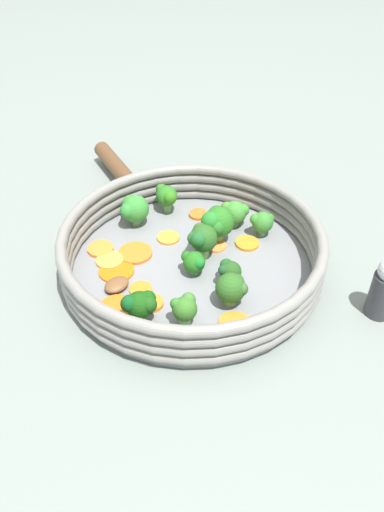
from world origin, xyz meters
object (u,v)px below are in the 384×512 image
(carrot_slice_2, at_px, (122,316))
(skillet, at_px, (192,267))
(carrot_slice_9, at_px, (110,261))
(carrot_slice_1, at_px, (117,308))
(broccoli_floret_0, at_px, (262,222))
(broccoli_floret_8, at_px, (134,209))
(carrot_slice_13, at_px, (152,303))
(carrot_slice_5, at_px, (198,214))
(carrot_slice_8, at_px, (247,243))
(broccoli_floret_10, at_px, (192,262))
(broccoli_floret_1, at_px, (202,238))
(broccoli_floret_6, at_px, (232,288))
(carrot_slice_12, at_px, (232,216))
(carrot_slice_7, at_px, (116,269))
(carrot_slice_10, at_px, (101,249))
(mushroom_piece_0, at_px, (117,285))
(broccoli_floret_9, at_px, (167,196))
(carrot_slice_4, at_px, (235,324))
(broccoli_floret_3, at_px, (235,212))
(broccoli_floret_7, at_px, (185,308))
(carrot_slice_6, at_px, (168,238))
(broccoli_floret_5, at_px, (229,271))
(broccoli_floret_2, at_px, (140,304))
(carrot_slice_0, at_px, (135,253))
(carrot_slice_3, at_px, (216,246))
(broccoli_floret_4, at_px, (217,222))
(carrot_slice_11, at_px, (141,289))

(carrot_slice_2, bearing_deg, skillet, 41.00)
(carrot_slice_9, bearing_deg, carrot_slice_1, -85.51)
(broccoli_floret_0, relative_size, broccoli_floret_8, 0.79)
(carrot_slice_13, relative_size, broccoli_floret_8, 0.61)
(carrot_slice_5, height_order, carrot_slice_8, same)
(carrot_slice_5, bearing_deg, broccoli_floret_10, -102.25)
(carrot_slice_13, distance_m, broccoli_floret_1, 0.12)
(carrot_slice_5, distance_m, broccoli_floret_6, 0.19)
(carrot_slice_12, bearing_deg, carrot_slice_7, -151.70)
(carrot_slice_1, bearing_deg, carrot_slice_10, 99.25)
(mushroom_piece_0, bearing_deg, broccoli_floret_9, 62.90)
(carrot_slice_4, distance_m, carrot_slice_5, 0.23)
(broccoli_floret_3, height_order, broccoli_floret_7, broccoli_floret_3)
(carrot_slice_12, height_order, broccoli_floret_1, broccoli_floret_1)
(carrot_slice_2, bearing_deg, carrot_slice_6, 63.72)
(carrot_slice_4, distance_m, broccoli_floret_8, 0.25)
(carrot_slice_9, xyz_separation_m, broccoli_floret_9, (0.09, 0.11, 0.03))
(mushroom_piece_0, bearing_deg, broccoli_floret_5, -4.30)
(broccoli_floret_0, bearing_deg, skillet, -154.74)
(skillet, xyz_separation_m, broccoli_floret_10, (-0.00, -0.02, 0.03))
(carrot_slice_5, xyz_separation_m, broccoli_floret_3, (0.05, -0.03, 0.02))
(broccoli_floret_2, bearing_deg, broccoli_floret_5, 23.07)
(carrot_slice_0, relative_size, carrot_slice_5, 1.67)
(carrot_slice_8, xyz_separation_m, broccoli_floret_0, (0.03, 0.02, 0.02))
(broccoli_floret_10, bearing_deg, broccoli_floret_8, 119.02)
(broccoli_floret_3, bearing_deg, carrot_slice_0, -162.75)
(broccoli_floret_1, height_order, broccoli_floret_3, broccoli_floret_1)
(carrot_slice_12, distance_m, broccoli_floret_3, 0.03)
(carrot_slice_1, relative_size, broccoli_floret_6, 0.98)
(carrot_slice_5, bearing_deg, broccoli_floret_6, -86.88)
(broccoli_floret_3, bearing_deg, broccoli_floret_1, -132.82)
(carrot_slice_4, relative_size, broccoli_floret_9, 0.90)
(skillet, xyz_separation_m, broccoli_floret_3, (0.07, 0.08, 0.03))
(broccoli_floret_5, height_order, broccoli_floret_7, broccoli_floret_7)
(broccoli_floret_7, bearing_deg, broccoli_floret_6, 20.44)
(carrot_slice_0, height_order, carrot_slice_9, same)
(broccoli_floret_10, bearing_deg, broccoli_floret_6, -57.76)
(broccoli_floret_6, relative_size, broccoli_floret_10, 1.31)
(carrot_slice_5, xyz_separation_m, broccoli_floret_9, (-0.05, 0.02, 0.03))
(carrot_slice_1, bearing_deg, carrot_slice_13, 2.85)
(carrot_slice_3, distance_m, broccoli_floret_4, 0.03)
(carrot_slice_0, distance_m, carrot_slice_13, 0.10)
(carrot_slice_10, relative_size, broccoli_floret_4, 0.65)
(carrot_slice_9, xyz_separation_m, carrot_slice_11, (0.04, -0.06, -0.00))
(carrot_slice_9, relative_size, broccoli_floret_4, 0.67)
(mushroom_piece_0, bearing_deg, broccoli_floret_0, 21.47)
(carrot_slice_5, bearing_deg, carrot_slice_4, -88.02)
(carrot_slice_8, relative_size, broccoli_floret_7, 0.87)
(carrot_slice_7, distance_m, carrot_slice_12, 0.20)
(carrot_slice_12, relative_size, broccoli_floret_6, 0.75)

